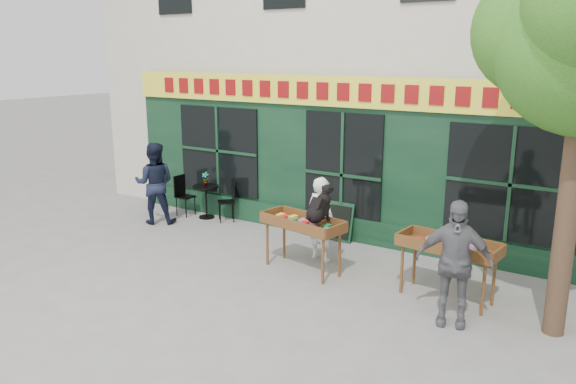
# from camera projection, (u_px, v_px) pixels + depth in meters

# --- Properties ---
(ground) EXTENTS (80.00, 80.00, 0.00)m
(ground) POSITION_uv_depth(u_px,v_px,m) (279.00, 275.00, 9.69)
(ground) COLOR slate
(ground) RESTS_ON ground
(book_cart_center) EXTENTS (1.59, 0.89, 0.99)m
(book_cart_center) POSITION_uv_depth(u_px,v_px,m) (303.00, 226.00, 9.70)
(book_cart_center) COLOR brown
(book_cart_center) RESTS_ON ground
(dog) EXTENTS (0.44, 0.65, 0.60)m
(dog) POSITION_uv_depth(u_px,v_px,m) (319.00, 203.00, 9.36)
(dog) COLOR black
(dog) RESTS_ON book_cart_center
(woman) EXTENTS (0.63, 0.47, 1.57)m
(woman) POSITION_uv_depth(u_px,v_px,m) (321.00, 219.00, 10.24)
(woman) COLOR white
(woman) RESTS_ON ground
(book_cart_right) EXTENTS (1.56, 0.77, 0.99)m
(book_cart_right) POSITION_uv_depth(u_px,v_px,m) (448.00, 249.00, 8.54)
(book_cart_right) COLOR brown
(book_cart_right) RESTS_ON ground
(man_right) EXTENTS (1.13, 0.68, 1.81)m
(man_right) POSITION_uv_depth(u_px,v_px,m) (454.00, 263.00, 7.75)
(man_right) COLOR #55555A
(man_right) RESTS_ON ground
(bistro_table) EXTENTS (0.60, 0.60, 0.76)m
(bistro_table) POSITION_uv_depth(u_px,v_px,m) (206.00, 195.00, 12.93)
(bistro_table) COLOR black
(bistro_table) RESTS_ON ground
(bistro_chair_left) EXTENTS (0.37, 0.36, 0.95)m
(bistro_chair_left) POSITION_uv_depth(u_px,v_px,m) (182.00, 192.00, 13.18)
(bistro_chair_left) COLOR black
(bistro_chair_left) RESTS_ON ground
(bistro_chair_right) EXTENTS (0.51, 0.51, 0.95)m
(bistro_chair_right) POSITION_uv_depth(u_px,v_px,m) (230.00, 197.00, 12.70)
(bistro_chair_right) COLOR black
(bistro_chair_right) RESTS_ON ground
(potted_plant) EXTENTS (0.19, 0.15, 0.32)m
(potted_plant) POSITION_uv_depth(u_px,v_px,m) (205.00, 179.00, 12.84)
(potted_plant) COLOR gray
(potted_plant) RESTS_ON bistro_table
(man_left) EXTENTS (1.12, 1.07, 1.83)m
(man_left) POSITION_uv_depth(u_px,v_px,m) (155.00, 183.00, 12.48)
(man_left) COLOR black
(man_left) RESTS_ON ground
(chalkboard) EXTENTS (0.56, 0.20, 0.79)m
(chalkboard) POSITION_uv_depth(u_px,v_px,m) (340.00, 222.00, 11.37)
(chalkboard) COLOR black
(chalkboard) RESTS_ON ground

